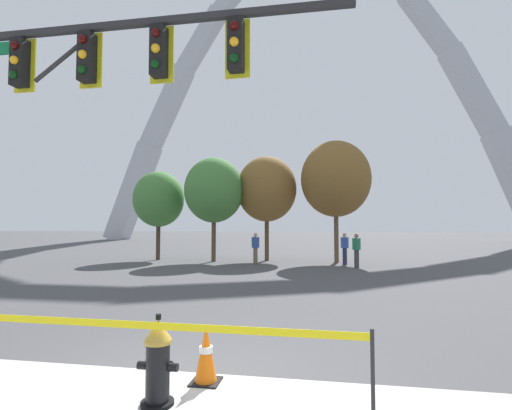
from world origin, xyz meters
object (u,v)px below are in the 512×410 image
object	(u,v)px
traffic_signal_gantry	(65,93)
pedestrian_walking_left	(255,248)
monument_arch	(309,102)
fire_hydrant	(158,362)
traffic_cone_by_hydrant	(206,354)
pedestrian_walking_right	(345,248)
pedestrian_standing_center	(357,250)

from	to	relation	value
traffic_signal_gantry	pedestrian_walking_left	world-z (taller)	traffic_signal_gantry
monument_arch	fire_hydrant	bearing A→B (deg)	-90.18
traffic_cone_by_hydrant	pedestrian_walking_right	xyz separation A→B (m)	(2.53, 15.36, 0.46)
pedestrian_standing_center	pedestrian_walking_right	bearing A→B (deg)	107.74
traffic_cone_by_hydrant	fire_hydrant	bearing A→B (deg)	-117.21
fire_hydrant	pedestrian_walking_right	size ratio (longest dim) A/B	0.62
fire_hydrant	pedestrian_walking_left	bearing A→B (deg)	96.00
pedestrian_standing_center	traffic_signal_gantry	bearing A→B (deg)	-116.56
fire_hydrant	pedestrian_walking_right	distance (m)	16.28
monument_arch	pedestrian_walking_right	distance (m)	35.88
traffic_cone_by_hydrant	monument_arch	world-z (taller)	monument_arch
pedestrian_walking_left	pedestrian_walking_right	xyz separation A→B (m)	(4.50, 0.51, 0.00)
pedestrian_walking_left	pedestrian_standing_center	size ratio (longest dim) A/B	1.00
traffic_signal_gantry	pedestrian_standing_center	size ratio (longest dim) A/B	4.92
traffic_signal_gantry	monument_arch	xyz separation A→B (m)	(3.01, 44.96, 14.03)
pedestrian_standing_center	pedestrian_walking_left	bearing A→B (deg)	169.32
pedestrian_walking_left	fire_hydrant	bearing A→B (deg)	-84.00
traffic_signal_gantry	fire_hydrant	bearing A→B (deg)	-37.63
fire_hydrant	pedestrian_walking_left	distance (m)	15.60
traffic_signal_gantry	monument_arch	bearing A→B (deg)	86.18
pedestrian_standing_center	fire_hydrant	bearing A→B (deg)	-102.87
monument_arch	traffic_signal_gantry	bearing A→B (deg)	-93.82
traffic_cone_by_hydrant	traffic_signal_gantry	size ratio (longest dim) A/B	0.09
traffic_cone_by_hydrant	monument_arch	xyz separation A→B (m)	(-0.19, 46.50, 18.07)
fire_hydrant	pedestrian_walking_right	xyz separation A→B (m)	(2.87, 16.03, 0.35)
pedestrian_walking_right	pedestrian_walking_left	bearing A→B (deg)	-173.52
traffic_signal_gantry	monument_arch	size ratio (longest dim) A/B	0.14
fire_hydrant	monument_arch	xyz separation A→B (m)	(0.15, 47.16, 17.96)
pedestrian_standing_center	pedestrian_walking_right	xyz separation A→B (m)	(-0.46, 1.45, 0.00)
traffic_cone_by_hydrant	pedestrian_walking_left	bearing A→B (deg)	97.57
traffic_cone_by_hydrant	monument_arch	bearing A→B (deg)	90.24
fire_hydrant	traffic_signal_gantry	xyz separation A→B (m)	(-2.86, 2.20, 3.94)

